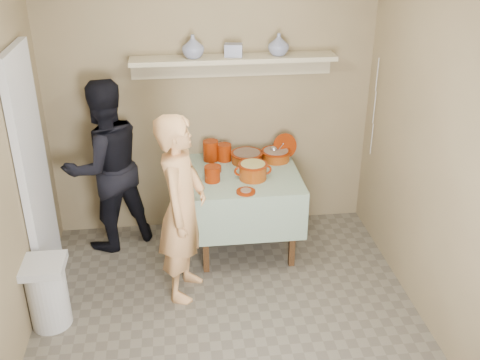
{
  "coord_description": "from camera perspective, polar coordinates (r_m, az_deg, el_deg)",
  "views": [
    {
      "loc": [
        -0.33,
        -3.2,
        2.91
      ],
      "look_at": [
        0.15,
        0.75,
        0.95
      ],
      "focal_mm": 42.0,
      "sensor_mm": 36.0,
      "label": 1
    }
  ],
  "objects": [
    {
      "name": "front_plate",
      "position": [
        4.64,
        0.6,
        -1.16
      ],
      "size": [
        0.16,
        0.16,
        0.03
      ],
      "color": "#701B04",
      "rests_on": "serving_table"
    },
    {
      "name": "electrical_cord",
      "position": [
        5.28,
        13.5,
        7.18
      ],
      "size": [
        0.01,
        0.05,
        0.9
      ],
      "color": "silver",
      "rests_on": "wall_shelf"
    },
    {
      "name": "vase_left",
      "position": [
        4.93,
        -4.8,
        13.36
      ],
      "size": [
        0.26,
        0.26,
        0.2
      ],
      "primitive_type": "imported",
      "rotation": [
        0.0,
        0.0,
        0.96
      ],
      "color": "navy",
      "rests_on": "wall_shelf"
    },
    {
      "name": "vase_right",
      "position": [
        5.02,
        3.94,
        13.58
      ],
      "size": [
        0.22,
        0.22,
        0.19
      ],
      "primitive_type": "imported",
      "rotation": [
        0.0,
        0.0,
        0.22
      ],
      "color": "navy",
      "rests_on": "wall_shelf"
    },
    {
      "name": "wall_shelf",
      "position": [
        5.03,
        -0.69,
        12.02
      ],
      "size": [
        1.8,
        0.25,
        0.21
      ],
      "color": "#BFB08D",
      "rests_on": "room_shell"
    },
    {
      "name": "plate_stack_b",
      "position": [
        5.21,
        -1.61,
        2.82
      ],
      "size": [
        0.13,
        0.13,
        0.16
      ],
      "primitive_type": "cylinder",
      "color": "#701B04",
      "rests_on": "serving_table"
    },
    {
      "name": "ceramic_box",
      "position": [
        4.97,
        -0.67,
        13.05
      ],
      "size": [
        0.17,
        0.13,
        0.11
      ],
      "primitive_type": "cube",
      "rotation": [
        0.0,
        0.0,
        -0.16
      ],
      "color": "navy",
      "rests_on": "wall_shelf"
    },
    {
      "name": "person_helper",
      "position": [
        5.17,
        -13.5,
        1.37
      ],
      "size": [
        0.97,
        0.91,
        1.6
      ],
      "primitive_type": "imported",
      "rotation": [
        0.0,
        0.0,
        -2.63
      ],
      "color": "black",
      "rests_on": "ground"
    },
    {
      "name": "plate_stack_a",
      "position": [
        5.21,
        -2.99,
        2.99
      ],
      "size": [
        0.14,
        0.14,
        0.19
      ],
      "primitive_type": "cylinder",
      "color": "#701B04",
      "rests_on": "serving_table"
    },
    {
      "name": "cazuela_meat_b",
      "position": [
        5.23,
        3.66,
        2.62
      ],
      "size": [
        0.28,
        0.28,
        0.1
      ],
      "color": "#742500",
      "rests_on": "serving_table"
    },
    {
      "name": "bowl_stack",
      "position": [
        4.82,
        -2.84,
        0.62
      ],
      "size": [
        0.14,
        0.14,
        0.14
      ],
      "primitive_type": "cylinder",
      "color": "#701B04",
      "rests_on": "serving_table"
    },
    {
      "name": "cazuela_meat_a",
      "position": [
        5.17,
        0.69,
        2.42
      ],
      "size": [
        0.3,
        0.3,
        0.1
      ],
      "color": "#742500",
      "rests_on": "serving_table"
    },
    {
      "name": "trash_bin",
      "position": [
        4.53,
        -18.97,
        -10.82
      ],
      "size": [
        0.32,
        0.32,
        0.56
      ],
      "color": "silver",
      "rests_on": "ground"
    },
    {
      "name": "cazuela_rice",
      "position": [
        4.85,
        1.32,
        1.05
      ],
      "size": [
        0.33,
        0.25,
        0.14
      ],
      "color": "#742500",
      "rests_on": "serving_table"
    },
    {
      "name": "person_cook",
      "position": [
        4.4,
        -5.9,
        -2.91
      ],
      "size": [
        0.52,
        0.65,
        1.55
      ],
      "primitive_type": "imported",
      "rotation": [
        0.0,
        0.0,
        1.27
      ],
      "color": "tan",
      "rests_on": "ground"
    },
    {
      "name": "ground",
      "position": [
        4.33,
        -0.8,
        -15.93
      ],
      "size": [
        3.5,
        3.5,
        0.0
      ],
      "primitive_type": "plane",
      "color": "#635B4E",
      "rests_on": "ground"
    },
    {
      "name": "tile_panel",
      "position": [
        4.7,
        -20.18,
        0.57
      ],
      "size": [
        0.06,
        0.7,
        2.0
      ],
      "primitive_type": "cube",
      "color": "silver",
      "rests_on": "ground"
    },
    {
      "name": "empty_bowl",
      "position": [
        5.02,
        -2.77,
        1.14
      ],
      "size": [
        0.15,
        0.15,
        0.04
      ],
      "primitive_type": "cylinder",
      "color": "#701B04",
      "rests_on": "serving_table"
    },
    {
      "name": "serving_table",
      "position": [
        5.05,
        0.4,
        -0.44
      ],
      "size": [
        0.97,
        0.97,
        0.76
      ],
      "color": "#4C2D16",
      "rests_on": "ground"
    },
    {
      "name": "propped_lid",
      "position": [
        5.27,
        4.59,
        3.49
      ],
      "size": [
        0.25,
        0.15,
        0.22
      ],
      "primitive_type": "cylinder",
      "rotation": [
        1.22,
        0.0,
        0.25
      ],
      "color": "#701B04",
      "rests_on": "serving_table"
    },
    {
      "name": "room_shell",
      "position": [
        3.47,
        -0.97,
        4.23
      ],
      "size": [
        3.04,
        3.54,
        2.62
      ],
      "color": "#8E7B57",
      "rests_on": "ground"
    },
    {
      "name": "ladle",
      "position": [
        5.2,
        3.51,
        3.13
      ],
      "size": [
        0.08,
        0.26,
        0.19
      ],
      "color": "silver",
      "rests_on": "cazuela_meat_b"
    }
  ]
}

